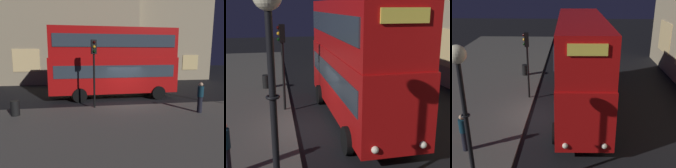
{
  "view_description": "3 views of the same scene",
  "coord_description": "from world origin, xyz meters",
  "views": [
    {
      "loc": [
        -3.05,
        -13.16,
        3.48
      ],
      "look_at": [
        -1.05,
        0.03,
        1.4
      ],
      "focal_mm": 31.39,
      "sensor_mm": 36.0,
      "label": 1
    },
    {
      "loc": [
        12.44,
        -1.55,
        5.17
      ],
      "look_at": [
        -1.01,
        1.26,
        1.63
      ],
      "focal_mm": 49.34,
      "sensor_mm": 36.0,
      "label": 2
    },
    {
      "loc": [
        13.91,
        1.57,
        7.3
      ],
      "look_at": [
        -0.32,
        1.13,
        1.83
      ],
      "focal_mm": 44.34,
      "sensor_mm": 36.0,
      "label": 3
    }
  ],
  "objects": [
    {
      "name": "litter_bin",
      "position": [
        -6.73,
        -2.14,
        0.54
      ],
      "size": [
        0.46,
        0.46,
        0.83
      ],
      "primitive_type": "cylinder",
      "color": "black",
      "rests_on": "sidewalk_slab"
    },
    {
      "name": "traffic_light_near_kerb",
      "position": [
        -2.34,
        -1.18,
        3.12
      ],
      "size": [
        0.35,
        0.38,
        4.18
      ],
      "rotation": [
        0.0,
        0.0,
        0.14
      ],
      "color": "black",
      "rests_on": "sidewalk_slab"
    },
    {
      "name": "double_decker_bus",
      "position": [
        -0.63,
        2.04,
        3.0
      ],
      "size": [
        9.83,
        2.93,
        5.38
      ],
      "rotation": [
        0.0,
        0.0,
        0.02
      ],
      "color": "#B20F0F",
      "rests_on": "ground"
    },
    {
      "name": "street_lamp",
      "position": [
        6.57,
        -1.63,
        4.29
      ],
      "size": [
        0.54,
        0.54,
        5.48
      ],
      "color": "black",
      "rests_on": "sidewalk_slab"
    },
    {
      "name": "ground_plane",
      "position": [
        0.0,
        0.0,
        0.0
      ],
      "size": [
        80.0,
        80.0,
        0.0
      ],
      "primitive_type": "plane",
      "color": "black"
    }
  ]
}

